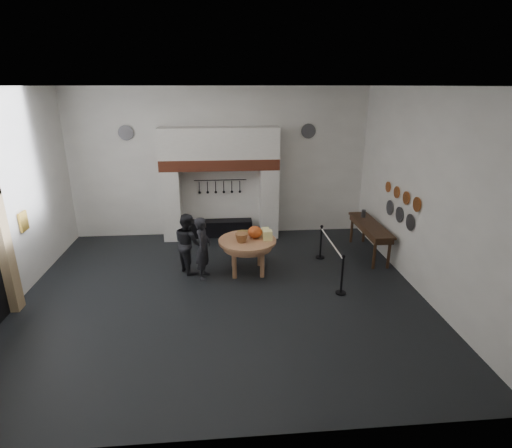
{
  "coord_description": "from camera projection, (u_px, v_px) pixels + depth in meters",
  "views": [
    {
      "loc": [
        0.07,
        -8.16,
        4.52
      ],
      "look_at": [
        0.84,
        0.88,
        1.35
      ],
      "focal_mm": 28.0,
      "sensor_mm": 36.0,
      "label": 1
    }
  ],
  "objects": [
    {
      "name": "floor",
      "position": [
        223.0,
        293.0,
        9.16
      ],
      "size": [
        9.0,
        8.0,
        0.02
      ],
      "primitive_type": "cube",
      "color": "black",
      "rests_on": "ground"
    },
    {
      "name": "ceiling",
      "position": [
        216.0,
        86.0,
        7.67
      ],
      "size": [
        9.0,
        8.0,
        0.02
      ],
      "primitive_type": "cube",
      "color": "silver",
      "rests_on": "wall_back"
    },
    {
      "name": "wall_back",
      "position": [
        220.0,
        163.0,
        12.18
      ],
      "size": [
        9.0,
        0.02,
        4.5
      ],
      "primitive_type": "cube",
      "color": "white",
      "rests_on": "floor"
    },
    {
      "name": "wall_front",
      "position": [
        220.0,
        291.0,
        4.65
      ],
      "size": [
        9.0,
        0.02,
        4.5
      ],
      "primitive_type": "cube",
      "color": "white",
      "rests_on": "floor"
    },
    {
      "name": "wall_right",
      "position": [
        425.0,
        194.0,
        8.78
      ],
      "size": [
        0.02,
        8.0,
        4.5
      ],
      "primitive_type": "cube",
      "color": "white",
      "rests_on": "floor"
    },
    {
      "name": "chimney_pier_left",
      "position": [
        172.0,
        205.0,
        12.11
      ],
      "size": [
        0.55,
        0.7,
        2.15
      ],
      "primitive_type": "cube",
      "color": "silver",
      "rests_on": "floor"
    },
    {
      "name": "chimney_pier_right",
      "position": [
        269.0,
        202.0,
        12.35
      ],
      "size": [
        0.55,
        0.7,
        2.15
      ],
      "primitive_type": "cube",
      "color": "silver",
      "rests_on": "floor"
    },
    {
      "name": "hearth_brick_band",
      "position": [
        220.0,
        164.0,
        11.83
      ],
      "size": [
        3.5,
        0.72,
        0.32
      ],
      "primitive_type": "cube",
      "color": "#9E442B",
      "rests_on": "chimney_pier_left"
    },
    {
      "name": "chimney_hood",
      "position": [
        219.0,
        143.0,
        11.63
      ],
      "size": [
        3.5,
        0.7,
        0.9
      ],
      "primitive_type": "cube",
      "color": "silver",
      "rests_on": "hearth_brick_band"
    },
    {
      "name": "iron_range",
      "position": [
        222.0,
        228.0,
        12.57
      ],
      "size": [
        1.9,
        0.45,
        0.5
      ],
      "primitive_type": "cube",
      "color": "black",
      "rests_on": "floor"
    },
    {
      "name": "utensil_rail",
      "position": [
        220.0,
        180.0,
        12.27
      ],
      "size": [
        1.6,
        0.02,
        0.02
      ],
      "primitive_type": "cylinder",
      "rotation": [
        0.0,
        1.57,
        0.0
      ],
      "color": "black",
      "rests_on": "wall_back"
    },
    {
      "name": "door_jamb_far",
      "position": [
        5.0,
        253.0,
        8.09
      ],
      "size": [
        0.22,
        0.3,
        2.6
      ],
      "primitive_type": "cube",
      "color": "tan",
      "rests_on": "floor"
    },
    {
      "name": "wall_plaque",
      "position": [
        23.0,
        221.0,
        9.02
      ],
      "size": [
        0.05,
        0.34,
        0.44
      ],
      "primitive_type": "cube",
      "color": "gold",
      "rests_on": "wall_left"
    },
    {
      "name": "work_table",
      "position": [
        247.0,
        241.0,
        9.95
      ],
      "size": [
        1.81,
        1.81,
        0.07
      ],
      "primitive_type": "cylinder",
      "rotation": [
        0.0,
        0.0,
        -0.31
      ],
      "color": "tan",
      "rests_on": "floor"
    },
    {
      "name": "pumpkin",
      "position": [
        255.0,
        232.0,
        9.99
      ],
      "size": [
        0.36,
        0.36,
        0.31
      ],
      "primitive_type": "ellipsoid",
      "color": "#D35A1D",
      "rests_on": "work_table"
    },
    {
      "name": "cheese_block_big",
      "position": [
        268.0,
        235.0,
        9.89
      ],
      "size": [
        0.22,
        0.22,
        0.24
      ],
      "primitive_type": "cube",
      "color": "#FFF898",
      "rests_on": "work_table"
    },
    {
      "name": "cheese_block_small",
      "position": [
        265.0,
        232.0,
        10.18
      ],
      "size": [
        0.18,
        0.18,
        0.2
      ],
      "primitive_type": "cube",
      "color": "#FFFA98",
      "rests_on": "work_table"
    },
    {
      "name": "wicker_basket",
      "position": [
        242.0,
        238.0,
        9.75
      ],
      "size": [
        0.4,
        0.4,
        0.22
      ],
      "primitive_type": "cone",
      "rotation": [
        3.14,
        0.0,
        -0.31
      ],
      "color": "#9D6039",
      "rests_on": "work_table"
    },
    {
      "name": "bread_loaf",
      "position": [
        243.0,
        232.0,
        10.23
      ],
      "size": [
        0.31,
        0.18,
        0.13
      ],
      "primitive_type": "ellipsoid",
      "color": "olive",
      "rests_on": "work_table"
    },
    {
      "name": "visitor_near",
      "position": [
        203.0,
        248.0,
        9.66
      ],
      "size": [
        0.46,
        0.62,
        1.56
      ],
      "primitive_type": "imported",
      "rotation": [
        0.0,
        0.0,
        1.41
      ],
      "color": "black",
      "rests_on": "floor"
    },
    {
      "name": "visitor_far",
      "position": [
        188.0,
        243.0,
        10.01
      ],
      "size": [
        0.88,
        0.94,
        1.53
      ],
      "primitive_type": "imported",
      "rotation": [
        0.0,
        0.0,
        2.11
      ],
      "color": "black",
      "rests_on": "floor"
    },
    {
      "name": "side_table",
      "position": [
        370.0,
        225.0,
        10.99
      ],
      "size": [
        0.55,
        2.2,
        0.06
      ],
      "primitive_type": "cube",
      "color": "#3C2415",
      "rests_on": "floor"
    },
    {
      "name": "pewter_jug",
      "position": [
        363.0,
        213.0,
        11.51
      ],
      "size": [
        0.12,
        0.12,
        0.22
      ],
      "primitive_type": "cylinder",
      "color": "#49494D",
      "rests_on": "side_table"
    },
    {
      "name": "copper_pan_a",
      "position": [
        417.0,
        204.0,
        9.06
      ],
      "size": [
        0.03,
        0.34,
        0.34
      ],
      "primitive_type": "cylinder",
      "rotation": [
        0.0,
        1.57,
        0.0
      ],
      "color": "#C6662D",
      "rests_on": "wall_right"
    },
    {
      "name": "copper_pan_b",
      "position": [
        406.0,
        198.0,
        9.58
      ],
      "size": [
        0.03,
        0.32,
        0.32
      ],
      "primitive_type": "cylinder",
      "rotation": [
        0.0,
        1.57,
        0.0
      ],
      "color": "#C6662D",
      "rests_on": "wall_right"
    },
    {
      "name": "copper_pan_c",
      "position": [
        397.0,
        192.0,
        10.1
      ],
      "size": [
        0.03,
        0.3,
        0.3
      ],
      "primitive_type": "cylinder",
      "rotation": [
        0.0,
        1.57,
        0.0
      ],
      "color": "#C6662D",
      "rests_on": "wall_right"
    },
    {
      "name": "copper_pan_d",
      "position": [
        388.0,
        187.0,
        10.61
      ],
      "size": [
        0.03,
        0.28,
        0.28
      ],
      "primitive_type": "cylinder",
      "rotation": [
        0.0,
        1.57,
        0.0
      ],
      "color": "#C6662D",
      "rests_on": "wall_right"
    },
    {
      "name": "pewter_plate_left",
      "position": [
        410.0,
        222.0,
        9.41
      ],
      "size": [
        0.03,
        0.4,
        0.4
      ],
      "primitive_type": "cylinder",
      "rotation": [
        0.0,
        1.57,
        0.0
      ],
      "color": "#4C4C51",
      "rests_on": "wall_right"
    },
    {
      "name": "pewter_plate_mid",
      "position": [
        399.0,
        215.0,
        9.98
      ],
      "size": [
        0.03,
        0.4,
        0.4
      ],
      "primitive_type": "cylinder",
      "rotation": [
        0.0,
        1.57,
        0.0
      ],
      "color": "#4C4C51",
      "rests_on": "wall_right"
    },
    {
      "name": "pewter_plate_right",
      "position": [
        390.0,
        208.0,
        10.54
      ],
      "size": [
        0.03,
        0.4,
        0.4
      ],
      "primitive_type": "cylinder",
      "rotation": [
        0.0,
        1.57,
        0.0
      ],
      "color": "#4C4C51",
      "rests_on": "wall_right"
    },
    {
      "name": "pewter_plate_back_left",
      "position": [
        126.0,
        133.0,
        11.61
      ],
      "size": [
        0.44,
        0.03,
        0.44
      ],
      "primitive_type": "cylinder",
      "rotation": [
        1.57,
        0.0,
        0.0
      ],
      "color": "#4C4C51",
      "rests_on": "wall_back"
    },
    {
      "name": "pewter_plate_back_right",
      "position": [
        308.0,
        131.0,
        12.04
      ],
      "size": [
        0.44,
        0.03,
        0.44
      ],
      "primitive_type": "cylinder",
      "rotation": [
        1.57,
        0.0,
        0.0
      ],
      "color": "#4C4C51",
      "rests_on": "wall_back"
    },
    {
      "name": "barrier_post_near",
      "position": [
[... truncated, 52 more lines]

